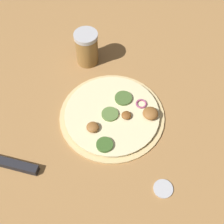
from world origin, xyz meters
The scene contains 4 objects.
ground_plane centered at (0.00, 0.00, 0.00)m, with size 3.00×3.00×0.00m, color #9E703F.
pizza centered at (0.00, 0.00, 0.01)m, with size 0.27×0.27×0.03m.
spice_jar centered at (0.20, -0.07, 0.05)m, with size 0.07×0.07×0.10m.
loose_cap centered at (-0.22, 0.03, 0.00)m, with size 0.04×0.04×0.01m.
Camera 1 is at (-0.34, 0.28, 0.67)m, focal length 50.00 mm.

